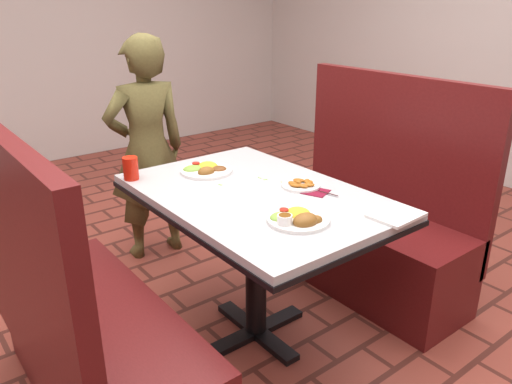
% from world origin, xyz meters
% --- Properties ---
extents(dining_table, '(0.81, 1.21, 0.75)m').
position_xyz_m(dining_table, '(0.00, 0.00, 0.65)').
color(dining_table, '#BABDC0').
rests_on(dining_table, ground).
extents(booth_bench_left, '(0.47, 1.20, 1.17)m').
position_xyz_m(booth_bench_left, '(-0.80, 0.00, 0.33)').
color(booth_bench_left, '#5A1414').
rests_on(booth_bench_left, ground).
extents(booth_bench_right, '(0.47, 1.20, 1.17)m').
position_xyz_m(booth_bench_right, '(0.80, 0.00, 0.33)').
color(booth_bench_right, '#5A1414').
rests_on(booth_bench_right, ground).
extents(diner_person, '(0.53, 0.38, 1.37)m').
position_xyz_m(diner_person, '(0.01, 1.09, 0.68)').
color(diner_person, brown).
rests_on(diner_person, ground).
extents(near_dinner_plate, '(0.24, 0.24, 0.07)m').
position_xyz_m(near_dinner_plate, '(-0.07, -0.35, 0.78)').
color(near_dinner_plate, white).
rests_on(near_dinner_plate, dining_table).
extents(far_dinner_plate, '(0.25, 0.25, 0.06)m').
position_xyz_m(far_dinner_plate, '(-0.03, 0.37, 0.77)').
color(far_dinner_plate, white).
rests_on(far_dinner_plate, dining_table).
extents(plantain_plate, '(0.17, 0.17, 0.03)m').
position_xyz_m(plantain_plate, '(0.20, -0.07, 0.76)').
color(plantain_plate, white).
rests_on(plantain_plate, dining_table).
extents(maroon_napkin, '(0.14, 0.14, 0.00)m').
position_xyz_m(maroon_napkin, '(0.21, -0.16, 0.75)').
color(maroon_napkin, maroon).
rests_on(maroon_napkin, dining_table).
extents(spoon_utensil, '(0.04, 0.12, 0.00)m').
position_xyz_m(spoon_utensil, '(0.22, -0.21, 0.75)').
color(spoon_utensil, silver).
rests_on(spoon_utensil, dining_table).
extents(red_tumbler, '(0.07, 0.07, 0.11)m').
position_xyz_m(red_tumbler, '(-0.36, 0.49, 0.80)').
color(red_tumbler, red).
rests_on(red_tumbler, dining_table).
extents(paper_napkin, '(0.21, 0.16, 0.01)m').
position_xyz_m(paper_napkin, '(0.27, -0.54, 0.76)').
color(paper_napkin, white).
rests_on(paper_napkin, dining_table).
extents(knife_utensil, '(0.05, 0.15, 0.00)m').
position_xyz_m(knife_utensil, '(-0.07, -0.32, 0.76)').
color(knife_utensil, silver).
rests_on(knife_utensil, dining_table).
extents(fork_utensil, '(0.04, 0.15, 0.00)m').
position_xyz_m(fork_utensil, '(-0.09, -0.36, 0.76)').
color(fork_utensil, silver).
rests_on(fork_utensil, dining_table).
extents(lettuce_shreds, '(0.28, 0.32, 0.00)m').
position_xyz_m(lettuce_shreds, '(0.04, 0.06, 0.75)').
color(lettuce_shreds, '#89C850').
rests_on(lettuce_shreds, dining_table).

